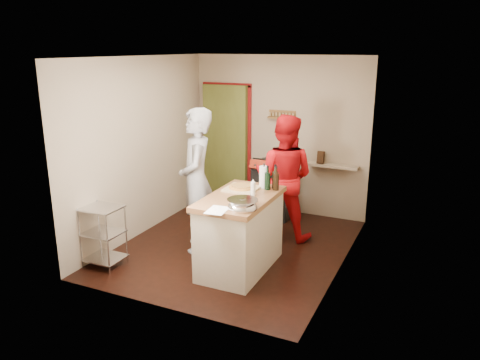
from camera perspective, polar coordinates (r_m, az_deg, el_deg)
name	(u,v)px	position (r m, az deg, el deg)	size (l,w,h in m)	color
floor	(234,247)	(6.66, -0.70, -8.16)	(3.50, 3.50, 0.00)	black
back_wall	(245,142)	(8.12, 0.58, 4.68)	(3.00, 0.44, 2.60)	gray
left_wall	(142,147)	(7.00, -11.92, 3.90)	(0.04, 3.50, 2.60)	gray
right_wall	(346,169)	(5.78, 12.83, 1.29)	(0.04, 3.50, 2.60)	gray
ceiling	(234,56)	(6.08, -0.78, 14.90)	(3.00, 3.50, 0.02)	white
stove	(274,190)	(7.72, 4.15, -1.20)	(0.60, 0.63, 1.00)	black
wire_shelving	(103,233)	(6.23, -16.36, -6.25)	(0.48, 0.40, 0.80)	silver
island	(240,231)	(5.87, 0.06, -6.23)	(0.77, 1.38, 1.28)	beige
person_stripe	(196,181)	(6.34, -5.33, -0.08)	(0.71, 0.47, 1.96)	#B2B2B7
person_red	(284,177)	(6.76, 5.38, 0.32)	(0.88, 0.69, 1.82)	#BA0C11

